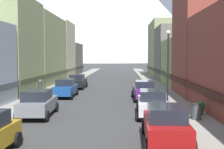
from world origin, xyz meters
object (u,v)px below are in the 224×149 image
car_left_1 (38,103)px  pedestrian_0 (40,88)px  potted_plant_0 (201,107)px  streetlamp_right (168,57)px  trash_bin_right (197,111)px  car_right_2 (144,90)px  car_left_3 (77,81)px  car_left_2 (65,88)px  car_right_1 (152,103)px  car_right_0 (166,125)px

car_left_1 → pedestrian_0: bearing=104.8°
potted_plant_0 → streetlamp_right: bearing=115.2°
car_left_1 → trash_bin_right: size_ratio=4.57×
car_right_2 → car_left_3: bearing=129.4°
streetlamp_right → trash_bin_right: bearing=-78.8°
potted_plant_0 → car_left_2: bearing=140.0°
car_left_1 → streetlamp_right: (9.15, 3.81, 3.09)m
car_right_1 → trash_bin_right: size_ratio=4.56×
pedestrian_0 → streetlamp_right: bearing=-25.2°
car_right_0 → car_right_2: 13.62m
car_right_1 → trash_bin_right: 3.00m
car_right_1 → car_right_2: size_ratio=1.00×
car_left_2 → car_right_1: same height
car_left_1 → car_left_3: same height
car_right_1 → potted_plant_0: 3.21m
car_right_1 → car_left_3: bearing=114.5°
car_right_1 → potted_plant_0: bearing=-0.5°
potted_plant_0 → pedestrian_0: size_ratio=0.57×
potted_plant_0 → pedestrian_0: (-13.25, 8.96, 0.20)m
car_right_1 → streetlamp_right: streetlamp_right is taller
car_right_1 → potted_plant_0: (3.20, -0.03, -0.22)m
car_left_3 → car_right_0: bearing=-71.6°
car_left_3 → potted_plant_0: bearing=-57.1°
car_left_1 → potted_plant_0: size_ratio=4.96×
car_left_3 → pedestrian_0: (-2.45, -7.75, -0.03)m
car_left_3 → trash_bin_right: size_ratio=4.52×
car_left_2 → streetlamp_right: bearing=-31.3°
car_left_1 → car_left_3: bearing=90.0°
pedestrian_0 → car_right_2: bearing=-8.6°
car_right_0 → car_left_3: bearing=108.4°
trash_bin_right → car_left_2: bearing=133.8°
car_left_1 → trash_bin_right: car_left_1 is taller
car_left_3 → pedestrian_0: 8.13m
trash_bin_right → car_right_0: bearing=-118.8°
pedestrian_0 → car_left_1: bearing=-75.2°
car_left_3 → car_right_1: 18.34m
car_right_0 → car_right_2: (0.00, 13.62, 0.00)m
car_left_2 → car_left_3: bearing=90.0°
car_left_2 → potted_plant_0: bearing=-40.0°
car_left_3 → potted_plant_0: car_left_3 is taller
car_right_2 → trash_bin_right: (2.55, -8.98, -0.26)m
potted_plant_0 → car_left_1: bearing=-178.4°
trash_bin_right → pedestrian_0: size_ratio=0.62×
car_left_3 → car_right_1: same height
car_left_1 → streetlamp_right: bearing=22.6°
car_right_2 → streetlamp_right: size_ratio=0.76×
car_left_3 → car_right_2: 11.99m
car_left_2 → potted_plant_0: 14.11m
car_right_2 → trash_bin_right: car_right_2 is taller
car_right_1 → pedestrian_0: (-10.05, 8.94, -0.03)m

